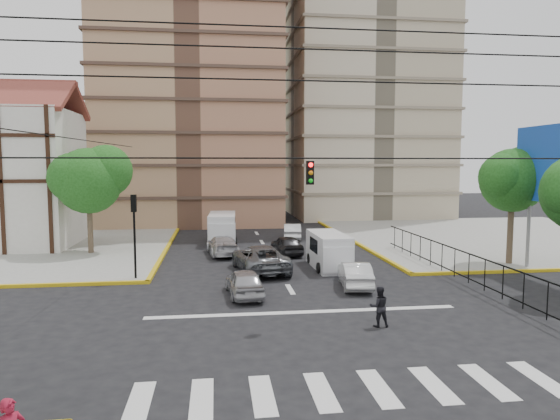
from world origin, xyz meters
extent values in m
plane|color=black|center=(0.00, 0.00, 0.00)|extent=(160.00, 160.00, 0.00)
cube|color=gray|center=(20.00, 20.00, 0.07)|extent=(26.00, 26.00, 0.15)
cube|color=silver|center=(0.00, -6.00, 0.01)|extent=(12.00, 2.40, 0.01)
cube|color=silver|center=(0.00, 1.20, 0.01)|extent=(13.00, 0.40, 0.01)
cube|color=tan|center=(14.00, 40.00, 24.00)|extent=(17.00, 16.00, 48.00)
cube|color=silver|center=(-19.00, 20.00, 5.00)|extent=(10.00, 8.00, 10.00)
cube|color=maroon|center=(-19.00, 21.90, 10.90)|extent=(10.80, 4.25, 2.65)
cylinder|color=slate|center=(14.50, 8.00, 2.15)|extent=(0.20, 0.20, 4.00)
cube|color=silver|center=(14.50, 6.00, 6.15)|extent=(0.25, 6.00, 4.00)
cube|color=blue|center=(14.30, 6.00, 6.15)|extent=(0.08, 6.20, 4.20)
cylinder|color=#473828|center=(14.00, 9.00, 2.24)|extent=(0.36, 0.36, 4.48)
sphere|color=#1B4A15|center=(14.00, 9.00, 5.16)|extent=(3.80, 3.80, 3.80)
sphere|color=#1B4A15|center=(14.95, 9.30, 5.73)|extent=(3.04, 3.04, 3.04)
sphere|color=#1B4A15|center=(13.24, 8.70, 5.35)|extent=(2.85, 2.85, 2.85)
cylinder|color=#473828|center=(-12.00, 16.00, 2.10)|extent=(0.36, 0.36, 4.20)
sphere|color=#1B4A15|center=(-12.00, 16.00, 5.00)|extent=(4.40, 4.40, 4.40)
sphere|color=#1B4A15|center=(-10.90, 16.30, 5.67)|extent=(3.52, 3.52, 3.52)
sphere|color=#1B4A15|center=(-12.88, 15.70, 5.22)|extent=(3.30, 3.30, 3.30)
cylinder|color=black|center=(-7.80, 7.80, 1.90)|extent=(0.12, 0.12, 3.50)
cube|color=black|center=(-7.80, 7.80, 4.10)|extent=(0.28, 0.22, 0.90)
sphere|color=#FF0C0C|center=(-7.80, 7.80, 4.40)|extent=(0.17, 0.17, 0.17)
cube|color=black|center=(0.00, 0.00, 5.80)|extent=(0.28, 0.22, 0.90)
cylinder|color=black|center=(0.00, -9.00, 6.25)|extent=(18.00, 0.03, 0.03)
cube|color=silver|center=(3.01, 9.75, 1.03)|extent=(1.90, 4.52, 2.06)
cube|color=silver|center=(3.01, 7.97, 0.89)|extent=(1.73, 1.12, 1.43)
cube|color=black|center=(3.01, 7.65, 1.39)|extent=(1.66, 0.14, 0.80)
cylinder|color=black|center=(2.16, 8.32, 0.31)|extent=(0.25, 0.63, 0.63)
cylinder|color=black|center=(3.86, 8.32, 0.31)|extent=(0.25, 0.63, 0.63)
cylinder|color=black|center=(2.16, 11.19, 0.31)|extent=(0.25, 0.63, 0.63)
cylinder|color=black|center=(3.86, 11.19, 0.31)|extent=(0.25, 0.63, 0.63)
cube|color=silver|center=(-3.10, 20.01, 1.14)|extent=(2.20, 5.05, 2.29)
cube|color=silver|center=(-3.10, 18.02, 0.99)|extent=(1.94, 1.27, 1.59)
cube|color=black|center=(-3.10, 17.68, 1.54)|extent=(1.84, 0.18, 0.90)
cylinder|color=black|center=(-4.04, 18.42, 0.35)|extent=(0.25, 0.70, 0.70)
cylinder|color=black|center=(-2.15, 18.42, 0.35)|extent=(0.25, 0.70, 0.70)
cylinder|color=black|center=(-4.04, 21.60, 0.35)|extent=(0.25, 0.70, 0.70)
cylinder|color=black|center=(-2.15, 21.60, 0.35)|extent=(0.25, 0.70, 0.70)
imported|color=#A4A4A9|center=(-2.29, 4.09, 0.65)|extent=(1.84, 3.90, 1.29)
imported|color=silver|center=(3.28, 5.08, 0.64)|extent=(1.86, 4.02, 1.28)
imported|color=slate|center=(-1.11, 9.24, 0.76)|extent=(3.29, 5.81, 1.53)
imported|color=silver|center=(-3.17, 14.76, 0.66)|extent=(2.39, 4.73, 1.32)
imported|color=black|center=(1.17, 14.41, 0.65)|extent=(2.06, 4.02, 1.31)
imported|color=silver|center=(2.61, 21.31, 0.64)|extent=(1.84, 4.02, 1.28)
imported|color=black|center=(2.50, -0.96, 0.77)|extent=(0.77, 0.61, 1.54)
camera|label=1|loc=(-3.58, -18.72, 6.14)|focal=32.00mm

